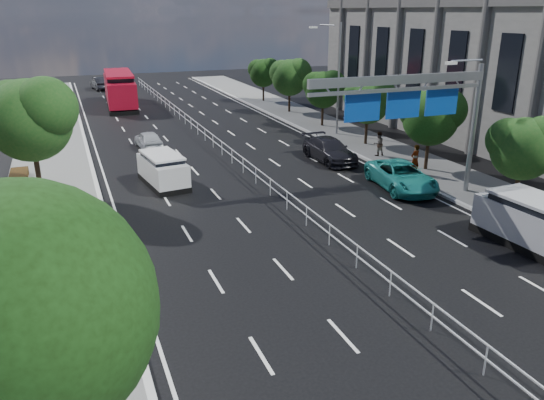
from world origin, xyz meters
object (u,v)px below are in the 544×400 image
overhead_gantry (417,98)px  parked_car_dark (329,150)px  toilet_sign (59,304)px  near_car_silver (148,140)px  silver_minivan (536,224)px  pedestrian_b (378,144)px  white_minivan (163,170)px  parked_car_teal (401,176)px  near_car_dark (100,83)px  red_bus (120,88)px  pedestrian_a (415,159)px

overhead_gantry → parked_car_dark: size_ratio=1.92×
toilet_sign → near_car_silver: bearing=76.8°
silver_minivan → pedestrian_b: 15.68m
white_minivan → parked_car_teal: 14.04m
near_car_dark → red_bus: bearing=86.3°
silver_minivan → parked_car_teal: size_ratio=0.98×
toilet_sign → white_minivan: size_ratio=0.93×
white_minivan → near_car_dark: bearing=82.6°
white_minivan → pedestrian_b: bearing=-4.7°
white_minivan → near_car_silver: size_ratio=1.19×
red_bus → pedestrian_b: bearing=-60.4°
toilet_sign → parked_car_teal: toilet_sign is taller
red_bus → pedestrian_b: (14.47, -29.10, -0.90)m
white_minivan → pedestrian_b: size_ratio=2.73×
near_car_silver → silver_minivan: (12.88, -24.28, 0.43)m
overhead_gantry → near_car_silver: (-11.32, 17.20, -4.94)m
silver_minivan → pedestrian_a: silver_minivan is taller
red_bus → white_minivan: bearing=-88.5°
red_bus → silver_minivan: 46.43m
toilet_sign → near_car_dark: 62.22m
red_bus → near_car_silver: red_bus is taller
overhead_gantry → parked_car_dark: 10.17m
silver_minivan → near_car_dark: bearing=99.7°
white_minivan → red_bus: bearing=80.7°
silver_minivan → pedestrian_b: (1.83, 15.57, -0.10)m
near_car_dark → silver_minivan: bearing=95.2°
parked_car_teal → pedestrian_a: 2.97m
overhead_gantry → red_bus: size_ratio=0.83×
near_car_silver → near_car_dark: bearing=-92.8°
toilet_sign → parked_car_dark: bearing=47.4°
toilet_sign → white_minivan: (5.73, 17.77, -2.00)m
toilet_sign → overhead_gantry: 20.52m
overhead_gantry → parked_car_dark: (-0.24, 8.95, -4.83)m
white_minivan → red_bus: size_ratio=0.38×
overhead_gantry → near_car_dark: (-12.13, 51.89, -4.79)m
near_car_dark → parked_car_dark: near_car_dark is taller
near_car_dark → toilet_sign: bearing=77.0°
toilet_sign → near_car_dark: toilet_sign is taller
red_bus → near_car_dark: red_bus is taller
red_bus → parked_car_teal: bearing=-68.3°
overhead_gantry → toilet_sign: bearing=-150.4°
parked_car_dark → pedestrian_a: pedestrian_a is taller
white_minivan → red_bus: red_bus is taller
toilet_sign → overhead_gantry: overhead_gantry is taller
red_bus → overhead_gantry: bearing=-70.4°
silver_minivan → parked_car_teal: (-0.72, 9.02, -0.32)m
silver_minivan → pedestrian_a: 11.01m
toilet_sign → pedestrian_b: toilet_sign is taller
near_car_silver → silver_minivan: size_ratio=0.71×
parked_car_teal → overhead_gantry: bearing=-105.5°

